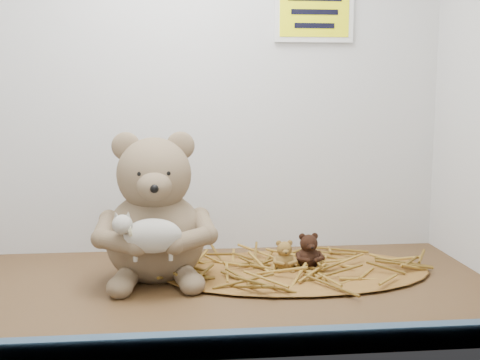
{
  "coord_description": "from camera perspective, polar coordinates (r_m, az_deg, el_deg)",
  "views": [
    {
      "loc": [
        -1.15,
        -109.16,
        37.16
      ],
      "look_at": [
        10.25,
        2.42,
        20.59
      ],
      "focal_mm": 45.0,
      "sensor_mm": 36.0,
      "label": 1
    }
  ],
  "objects": [
    {
      "name": "mini_teddy_brown",
      "position": [
        1.26,
        6.51,
        -6.57
      ],
      "size": [
        6.43,
        6.74,
        7.46
      ],
      "primitive_type": null,
      "rotation": [
        0.0,
        0.0,
        0.07
      ],
      "color": "black",
      "rests_on": "straw_bed"
    },
    {
      "name": "toy_lamb",
      "position": [
        1.1,
        -8.27,
        -5.27
      ],
      "size": [
        13.69,
        8.35,
        8.84
      ],
      "primitive_type": null,
      "color": "beige",
      "rests_on": "main_teddy"
    },
    {
      "name": "main_teddy",
      "position": [
        1.19,
        -8.09,
        -2.51
      ],
      "size": [
        24.75,
        26.01,
        29.4
      ],
      "primitive_type": null,
      "rotation": [
        0.0,
        0.0,
        0.04
      ],
      "color": "#7D6A4D",
      "rests_on": "shelf_floor"
    },
    {
      "name": "straw_bed",
      "position": [
        1.26,
        5.35,
        -8.55
      ],
      "size": [
        55.69,
        32.34,
        1.08
      ],
      "primitive_type": "ellipsoid",
      "color": "brown",
      "rests_on": "shelf_floor"
    },
    {
      "name": "alcove_shell",
      "position": [
        1.18,
        -5.39,
        12.17
      ],
      "size": [
        120.4,
        60.2,
        90.4
      ],
      "color": "#442917",
      "rests_on": "ground"
    },
    {
      "name": "front_rail",
      "position": [
        0.88,
        -4.76,
        -15.37
      ],
      "size": [
        119.28,
        2.2,
        3.6
      ],
      "primitive_type": "cube",
      "color": "#3D5E76",
      "rests_on": "shelf_floor"
    },
    {
      "name": "mini_teddy_tan",
      "position": [
        1.24,
        4.22,
        -7.03
      ],
      "size": [
        5.15,
        5.43,
        6.33
      ],
      "primitive_type": null,
      "rotation": [
        0.0,
        0.0,
        -0.01
      ],
      "color": "brown",
      "rests_on": "straw_bed"
    },
    {
      "name": "wall_sign",
      "position": [
        1.43,
        7.04,
        15.5
      ],
      "size": [
        16.0,
        1.2,
        11.0
      ],
      "primitive_type": "cube",
      "color": "#E8EA0B",
      "rests_on": "back_wall"
    }
  ]
}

